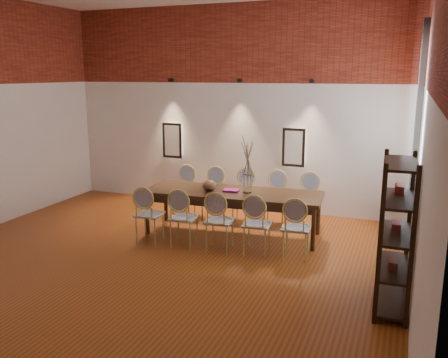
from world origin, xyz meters
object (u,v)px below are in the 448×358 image
(chair_far_d, at_px, (275,199))
(shelving_rack, at_px, (395,234))
(chair_far_a, at_px, (184,192))
(chair_far_b, at_px, (213,194))
(chair_near_b, at_px, (184,217))
(chair_near_c, at_px, (220,221))
(dining_table, at_px, (233,213))
(bowl, at_px, (209,185))
(chair_far_c, at_px, (244,197))
(chair_near_a, at_px, (149,214))
(chair_far_e, at_px, (308,201))
(book, at_px, (231,190))
(chair_near_d, at_px, (257,224))
(vase, at_px, (247,184))
(chair_near_e, at_px, (296,228))

(chair_far_d, relative_size, shelving_rack, 0.52)
(chair_far_a, xyz_separation_m, chair_far_b, (0.59, 0.05, 0.00))
(chair_near_b, height_order, chair_near_c, same)
(dining_table, relative_size, chair_far_a, 3.15)
(chair_far_b, relative_size, bowl, 3.92)
(chair_far_a, xyz_separation_m, chair_far_c, (1.18, 0.10, 0.00))
(shelving_rack, bearing_deg, chair_near_a, 164.66)
(chair_far_e, bearing_deg, chair_far_d, -0.00)
(chair_near_b, relative_size, shelving_rack, 0.52)
(chair_far_d, height_order, book, chair_far_d)
(chair_near_d, distance_m, chair_far_d, 1.51)
(chair_far_d, distance_m, bowl, 1.32)
(bowl, bearing_deg, chair_near_d, -30.76)
(vase, bearing_deg, chair_near_d, -61.01)
(vase, bearing_deg, chair_near_b, -133.34)
(vase, xyz_separation_m, book, (-0.28, -0.01, -0.14))
(chair_near_a, distance_m, chair_near_b, 0.59)
(chair_far_b, height_order, chair_far_c, same)
(chair_far_e, relative_size, book, 3.62)
(book, height_order, shelving_rack, shelving_rack)
(chair_far_c, bearing_deg, chair_near_e, 128.07)
(chair_near_e, height_order, shelving_rack, shelving_rack)
(chair_far_c, relative_size, bowl, 3.92)
(chair_near_c, relative_size, chair_near_d, 1.00)
(chair_near_c, bearing_deg, bowl, 119.13)
(dining_table, bearing_deg, vase, 0.00)
(book, bearing_deg, bowl, -165.96)
(chair_near_e, height_order, vase, vase)
(chair_far_b, relative_size, chair_far_c, 1.00)
(chair_near_d, bearing_deg, chair_far_a, 139.59)
(chair_near_d, bearing_deg, chair_far_c, 111.38)
(chair_near_d, distance_m, vase, 0.93)
(chair_near_c, xyz_separation_m, chair_far_a, (-1.31, 1.41, 0.00))
(book, bearing_deg, chair_near_c, -83.16)
(vase, bearing_deg, dining_table, -175.15)
(chair_near_d, relative_size, bowl, 3.92)
(chair_near_c, relative_size, book, 3.62)
(chair_far_e, distance_m, vase, 1.27)
(chair_near_d, xyz_separation_m, chair_far_c, (-0.72, 1.46, 0.00))
(chair_far_d, distance_m, book, 1.01)
(dining_table, height_order, chair_far_e, chair_far_e)
(chair_near_c, bearing_deg, vase, 71.48)
(chair_far_b, height_order, bowl, chair_far_b)
(chair_near_c, distance_m, chair_near_e, 1.18)
(chair_far_a, xyz_separation_m, book, (1.22, -0.65, 0.30))
(chair_near_b, height_order, book, chair_near_b)
(chair_near_b, xyz_separation_m, chair_far_d, (1.05, 1.61, 0.00))
(dining_table, height_order, chair_near_a, chair_near_a)
(chair_near_a, height_order, chair_far_a, same)
(chair_near_a, distance_m, chair_far_a, 1.51)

